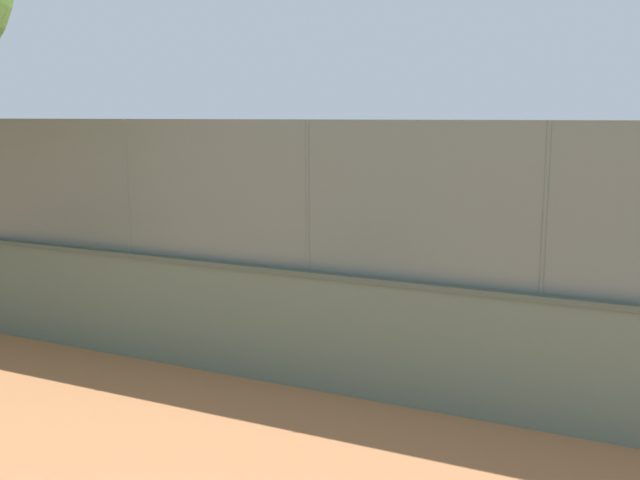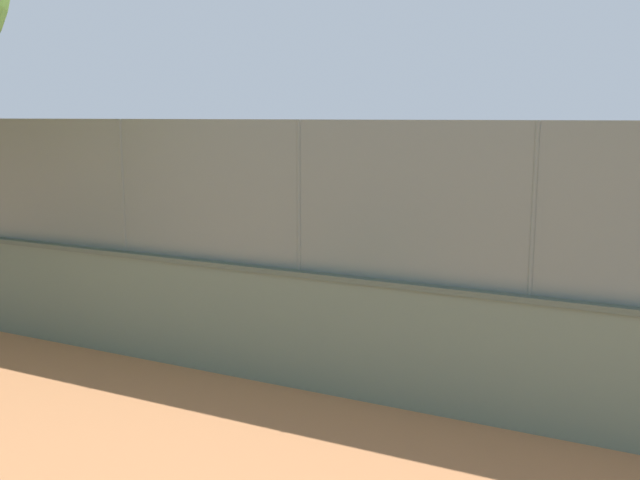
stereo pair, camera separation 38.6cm
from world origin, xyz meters
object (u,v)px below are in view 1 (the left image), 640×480
Objects in this scene: player_near_wall_returning at (497,219)px; courtside_bench at (41,290)px; player_foreground_swinging at (265,246)px; sports_ball at (188,257)px; player_crossing_court at (234,235)px.

player_near_wall_returning is 12.85m from courtside_bench.
player_foreground_swinging reaches higher than sports_ball.
player_near_wall_returning is at bearing -123.99° from courtside_bench.
sports_ball is at bearing 57.12° from player_foreground_swinging.
player_near_wall_returning is 1.06× the size of courtside_bench.
player_crossing_court reaches higher than player_foreground_swinging.
player_near_wall_returning is 9.83m from sports_ball.
player_foreground_swinging is at bearing -129.53° from courtside_bench.
player_crossing_court is 7.33× the size of sports_ball.
player_crossing_court is 5.20m from courtside_bench.
courtside_bench is (7.18, 10.65, -0.55)m from player_near_wall_returning.
player_crossing_court is at bearing 46.24° from player_near_wall_returning.
player_crossing_court is (5.51, 5.75, -0.01)m from player_near_wall_returning.
player_foreground_swinging is at bearing 144.70° from player_crossing_court.
player_foreground_swinging is 7.91m from player_near_wall_returning.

